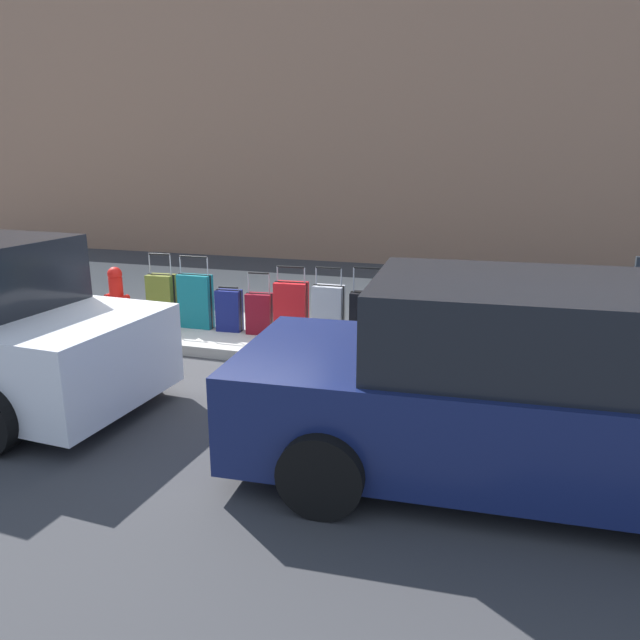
{
  "coord_description": "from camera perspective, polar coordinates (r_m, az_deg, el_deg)",
  "views": [
    {
      "loc": [
        -3.52,
        6.58,
        2.54
      ],
      "look_at": [
        -1.48,
        0.03,
        0.65
      ],
      "focal_mm": 33.78,
      "sensor_mm": 36.0,
      "label": 1
    }
  ],
  "objects": [
    {
      "name": "fire_hydrant",
      "position": [
        9.35,
        -18.73,
        2.43
      ],
      "size": [
        0.39,
        0.21,
        0.82
      ],
      "color": "red",
      "rests_on": "sidewalk_curb"
    },
    {
      "name": "suitcase_teal_1",
      "position": [
        7.7,
        12.98,
        -0.45
      ],
      "size": [
        0.47,
        0.25,
        0.75
      ],
      "color": "#0F606B",
      "rests_on": "sidewalk_curb"
    },
    {
      "name": "suitcase_silver_4",
      "position": [
        7.87,
        0.81,
        0.57
      ],
      "size": [
        0.4,
        0.23,
        1.01
      ],
      "color": "#9EA0A8",
      "rests_on": "sidewalk_curb"
    },
    {
      "name": "parking_meter",
      "position": [
        7.9,
        27.81,
        2.14
      ],
      "size": [
        0.12,
        0.09,
        1.27
      ],
      "color": "slate",
      "rests_on": "sidewalk_curb"
    },
    {
      "name": "ground_plane",
      "position": [
        7.88,
        -10.25,
        -3.64
      ],
      "size": [
        40.0,
        40.0,
        0.0
      ],
      "primitive_type": "plane",
      "color": "#333335"
    },
    {
      "name": "parked_car_navy_0",
      "position": [
        5.02,
        18.69,
        -6.2
      ],
      "size": [
        4.66,
        2.24,
        1.63
      ],
      "color": "#141E4C",
      "rests_on": "ground_plane"
    },
    {
      "name": "suitcase_olive_2",
      "position": [
        7.74,
        8.99,
        0.07
      ],
      "size": [
        0.43,
        0.28,
        0.81
      ],
      "color": "#59601E",
      "rests_on": "sidewalk_curb"
    },
    {
      "name": "sidewalk_curb",
      "position": [
        10.04,
        -3.74,
        1.16
      ],
      "size": [
        18.0,
        5.0,
        0.14
      ],
      "primitive_type": "cube",
      "color": "#9E9B93",
      "rests_on": "ground_plane"
    },
    {
      "name": "suitcase_olive_9",
      "position": [
        9.01,
        -14.7,
        1.89
      ],
      "size": [
        0.4,
        0.26,
        1.05
      ],
      "color": "#59601E",
      "rests_on": "sidewalk_curb"
    },
    {
      "name": "building_facade_sidewalk_side",
      "position": [
        16.1,
        4.94,
        23.31
      ],
      "size": [
        24.0,
        3.0,
        9.53
      ],
      "primitive_type": "cube",
      "color": "#936B51",
      "rests_on": "ground_plane"
    },
    {
      "name": "suitcase_navy_7",
      "position": [
        8.5,
        -8.59,
        0.9
      ],
      "size": [
        0.36,
        0.21,
        0.64
      ],
      "color": "navy",
      "rests_on": "sidewalk_curb"
    },
    {
      "name": "suitcase_teal_8",
      "position": [
        8.73,
        -11.69,
        1.76
      ],
      "size": [
        0.5,
        0.19,
        1.04
      ],
      "color": "#0F606B",
      "rests_on": "sidewalk_curb"
    },
    {
      "name": "bollard_post",
      "position": [
        9.7,
        -22.83,
        2.39
      ],
      "size": [
        0.16,
        0.16,
        0.83
      ],
      "primitive_type": "cylinder",
      "color": "brown",
      "rests_on": "sidewalk_curb"
    },
    {
      "name": "suitcase_red_5",
      "position": [
        8.04,
        -2.73,
        0.9
      ],
      "size": [
        0.45,
        0.26,
        1.0
      ],
      "color": "red",
      "rests_on": "sidewalk_curb"
    },
    {
      "name": "suitcase_maroon_6",
      "position": [
        8.32,
        -5.75,
        0.62
      ],
      "size": [
        0.37,
        0.23,
        0.87
      ],
      "color": "maroon",
      "rests_on": "sidewalk_curb"
    },
    {
      "name": "suitcase_navy_0",
      "position": [
        7.59,
        17.32,
        -0.88
      ],
      "size": [
        0.51,
        0.2,
        0.93
      ],
      "color": "navy",
      "rests_on": "sidewalk_curb"
    },
    {
      "name": "suitcase_black_3",
      "position": [
        7.75,
        4.74,
        0.06
      ],
      "size": [
        0.51,
        0.25,
        1.04
      ],
      "color": "black",
      "rests_on": "sidewalk_curb"
    }
  ]
}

